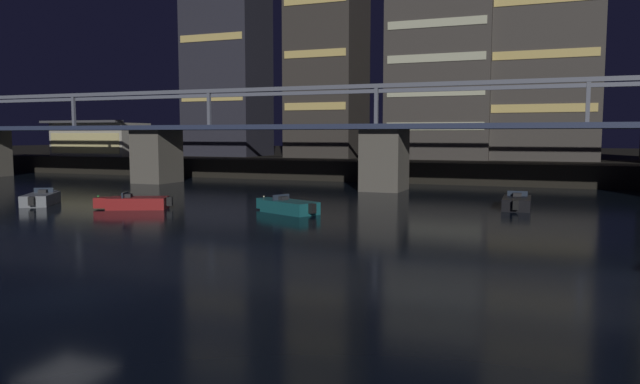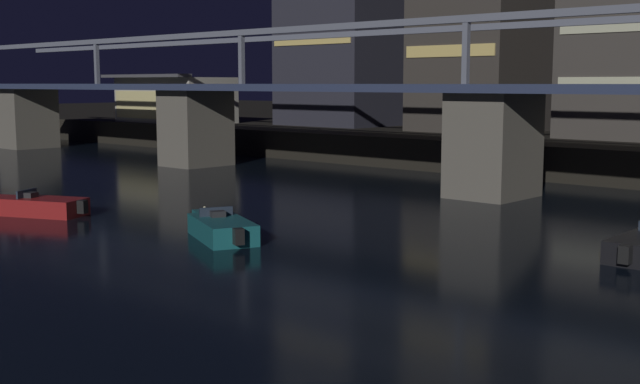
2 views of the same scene
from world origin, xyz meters
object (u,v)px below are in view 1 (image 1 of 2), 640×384
at_px(tower_central, 441,77).
at_px(tower_east_tall, 546,32).
at_px(waterfront_pavilion, 100,139).
at_px(speedboat_near_left, 517,203).
at_px(speedboat_near_center, 42,199).
at_px(tower_west_low, 226,12).
at_px(speedboat_mid_left, 287,206).
at_px(tower_west_tall, 328,31).
at_px(speedboat_mid_center, 135,203).
at_px(river_bridge, 385,144).

relative_size(tower_central, tower_east_tall, 0.68).
xyz_separation_m(tower_east_tall, waterfront_pavilion, (-55.93, -8.61, -12.15)).
bearing_deg(speedboat_near_left, tower_east_tall, 87.82).
height_order(tower_central, speedboat_near_center, tower_central).
xyz_separation_m(tower_central, waterfront_pavilion, (-44.49, -7.35, -7.43)).
height_order(tower_west_low, speedboat_near_center, tower_west_low).
distance_m(tower_east_tall, speedboat_mid_left, 43.92).
height_order(waterfront_pavilion, speedboat_near_center, waterfront_pavilion).
bearing_deg(speedboat_near_left, speedboat_near_center, -163.04).
bearing_deg(tower_west_low, speedboat_mid_left, -55.25).
xyz_separation_m(tower_east_tall, speedboat_mid_left, (-14.92, -38.01, -16.18)).
bearing_deg(tower_west_tall, speedboat_near_left, -49.73).
relative_size(speedboat_mid_left, speedboat_mid_center, 0.99).
bearing_deg(tower_central, speedboat_near_center, -119.67).
xyz_separation_m(tower_west_low, speedboat_mid_center, (14.83, -38.54, -21.10)).
bearing_deg(tower_central, tower_east_tall, 6.24).
height_order(tower_central, speedboat_mid_left, tower_central).
height_order(tower_west_tall, waterfront_pavilion, tower_west_tall).
height_order(waterfront_pavilion, speedboat_mid_left, waterfront_pavilion).
distance_m(river_bridge, speedboat_mid_center, 23.31).
relative_size(river_bridge, tower_west_tall, 3.28).
bearing_deg(speedboat_mid_left, speedboat_near_center, -173.47).
distance_m(river_bridge, speedboat_mid_left, 17.98).
xyz_separation_m(tower_central, speedboat_near_center, (-22.16, -38.89, -11.46)).
distance_m(tower_central, speedboat_mid_left, 38.66).
height_order(tower_west_tall, tower_central, tower_west_tall).
relative_size(tower_west_tall, speedboat_mid_center, 6.39).
distance_m(river_bridge, tower_central, 20.81).
height_order(river_bridge, speedboat_near_left, river_bridge).
bearing_deg(speedboat_near_center, speedboat_mid_center, 1.68).
bearing_deg(tower_west_low, speedboat_near_left, -36.39).
relative_size(speedboat_near_center, speedboat_mid_center, 0.96).
xyz_separation_m(tower_east_tall, speedboat_near_center, (-33.60, -40.15, -16.18)).
bearing_deg(tower_west_tall, speedboat_mid_center, -89.34).
height_order(speedboat_mid_left, speedboat_mid_center, same).
distance_m(tower_west_low, speedboat_near_left, 53.06).
xyz_separation_m(river_bridge, speedboat_near_center, (-20.45, -19.63, -3.78)).
bearing_deg(tower_west_low, speedboat_near_center, -80.13).
relative_size(speedboat_near_left, speedboat_mid_left, 1.04).
distance_m(river_bridge, tower_west_tall, 27.21).
bearing_deg(speedboat_near_left, tower_central, 109.54).
distance_m(speedboat_mid_left, speedboat_mid_center, 10.76).
xyz_separation_m(tower_central, tower_east_tall, (11.44, 1.25, 4.72)).
bearing_deg(waterfront_pavilion, speedboat_near_center, -54.69).
distance_m(tower_west_tall, speedboat_mid_left, 42.51).
xyz_separation_m(river_bridge, tower_east_tall, (13.15, 20.52, 12.40)).
height_order(waterfront_pavilion, speedboat_mid_center, waterfront_pavilion).
bearing_deg(waterfront_pavilion, speedboat_mid_left, -35.64).
bearing_deg(tower_central, waterfront_pavilion, -170.62).
bearing_deg(speedboat_mid_center, waterfront_pavilion, 134.18).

